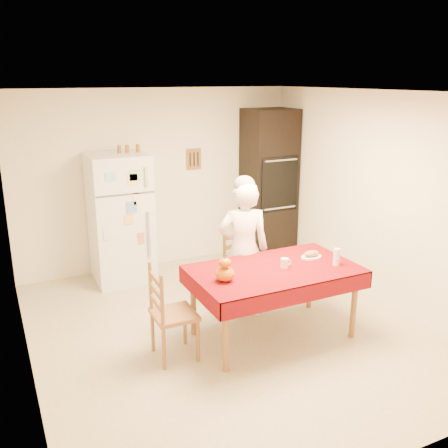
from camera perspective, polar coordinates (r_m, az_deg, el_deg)
floor at (r=5.55m, az=0.42°, el=-11.89°), size 4.50×4.50×0.00m
room_shell at (r=4.99m, az=0.45°, el=4.72°), size 4.02×4.52×2.51m
refrigerator at (r=6.68m, az=-11.76°, el=0.61°), size 0.75×0.74×1.70m
oven_cabinet at (r=7.52m, az=5.14°, el=4.62°), size 0.70×0.62×2.20m
dining_table at (r=5.16m, az=5.74°, el=-5.77°), size 1.70×1.00×0.76m
chair_far at (r=5.91m, az=2.07°, el=-4.67°), size 0.48×0.47×0.95m
chair_left at (r=4.84m, az=-6.46°, el=-9.76°), size 0.41×0.43×0.95m
seated_woman at (r=5.58m, az=2.26°, el=-2.97°), size 0.66×0.54×1.57m
coffee_mug at (r=5.14m, az=6.94°, el=-4.46°), size 0.08×0.08×0.10m
pumpkin_lower at (r=4.78m, az=0.11°, el=-5.74°), size 0.19×0.19×0.14m
pumpkin_upper at (r=4.74m, az=0.11°, el=-4.44°), size 0.12×0.12×0.09m
wine_glass at (r=5.30m, az=12.74°, el=-3.67°), size 0.07×0.07×0.18m
bread_plate at (r=5.47m, az=9.95°, el=-3.73°), size 0.24×0.24×0.02m
bread_loaf at (r=5.46m, az=9.97°, el=-3.33°), size 0.18×0.10×0.06m
spice_jar_left at (r=6.56m, az=-11.89°, el=8.36°), size 0.05×0.05×0.10m
spice_jar_mid at (r=6.59m, az=-11.00°, el=8.44°), size 0.05×0.05×0.10m
spice_jar_right at (r=6.62m, az=-9.83°, el=8.54°), size 0.05×0.05×0.10m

